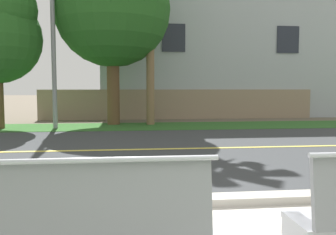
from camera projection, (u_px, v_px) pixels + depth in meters
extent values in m
plane|color=#665B4C|center=(161.00, 140.00, 10.07)|extent=(140.00, 140.00, 0.00)
cube|color=#ADA89E|center=(203.00, 201.00, 4.47)|extent=(44.00, 0.30, 0.11)
cube|color=#383A3D|center=(166.00, 149.00, 8.58)|extent=(52.00, 8.00, 0.01)
cube|color=#E0CC4C|center=(166.00, 149.00, 8.58)|extent=(48.00, 0.14, 0.01)
cube|color=#2D6026|center=(151.00, 126.00, 13.77)|extent=(48.00, 2.80, 0.02)
cube|color=#9EA0A8|center=(72.00, 234.00, 2.54)|extent=(2.00, 0.44, 0.05)
cube|color=slate|center=(66.00, 203.00, 2.33)|extent=(1.92, 0.12, 0.52)
cylinder|color=#9EA0A8|center=(65.00, 161.00, 2.29)|extent=(2.00, 0.04, 0.04)
cylinder|color=gray|center=(53.00, 32.00, 12.70)|extent=(0.16, 0.16, 6.88)
sphere|color=#23561E|center=(4.00, 9.00, 12.39)|extent=(2.26, 2.26, 2.26)
cylinder|color=brown|center=(113.00, 89.00, 14.33)|extent=(0.49, 0.49, 2.87)
sphere|color=#23561E|center=(112.00, 8.00, 14.07)|extent=(4.59, 4.59, 4.59)
cylinder|color=brown|center=(150.00, 3.00, 14.02)|extent=(0.32, 0.32, 9.59)
cube|color=gray|center=(179.00, 104.00, 17.11)|extent=(13.00, 0.36, 1.40)
cube|color=#A3ADB2|center=(215.00, 53.00, 20.34)|extent=(12.46, 6.40, 6.94)
cube|color=#232833|center=(174.00, 38.00, 16.80)|extent=(1.10, 0.06, 1.30)
cube|color=#232833|center=(288.00, 40.00, 17.43)|extent=(1.10, 0.06, 1.30)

